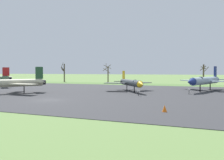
% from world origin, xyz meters
% --- Properties ---
extents(ground_plane, '(600.00, 600.00, 0.00)m').
position_xyz_m(ground_plane, '(0.00, 0.00, 0.00)').
color(ground_plane, '#607F42').
extents(asphalt_apron, '(100.44, 50.68, 0.05)m').
position_xyz_m(asphalt_apron, '(0.00, 15.20, 0.03)').
color(asphalt_apron, '#333335').
rests_on(asphalt_apron, ground).
extents(grass_verge_strip, '(160.44, 12.00, 0.06)m').
position_xyz_m(grass_verge_strip, '(0.00, 46.54, 0.03)').
color(grass_verge_strip, '#517337').
rests_on(grass_verge_strip, ground).
extents(jet_fighter_front_left, '(10.50, 12.52, 4.49)m').
position_xyz_m(jet_fighter_front_left, '(7.45, 18.23, 1.96)').
color(jet_fighter_front_left, '#33383D').
rests_on(jet_fighter_front_left, ground).
extents(info_placard_front_left, '(0.62, 0.25, 1.04)m').
position_xyz_m(info_placard_front_left, '(11.07, 10.81, 0.67)').
color(info_placard_front_left, black).
rests_on(info_placard_front_left, ground).
extents(jet_fighter_front_right, '(13.15, 16.72, 5.59)m').
position_xyz_m(jet_fighter_front_right, '(22.12, 25.24, 2.36)').
color(jet_fighter_front_right, '#8EA3B2').
rests_on(jet_fighter_front_right, ground).
extents(info_placard_front_right, '(0.56, 0.31, 1.02)m').
position_xyz_m(info_placard_front_right, '(19.29, 17.08, 0.64)').
color(info_placard_front_right, black).
rests_on(info_placard_front_right, ground).
extents(jet_fighter_rear_left, '(11.87, 13.79, 5.31)m').
position_xyz_m(jet_fighter_rear_left, '(-13.35, 4.76, 2.15)').
color(jet_fighter_rear_left, '#B7B293').
rests_on(jet_fighter_rear_left, ground).
extents(bare_tree_far_left, '(2.11, 2.00, 8.12)m').
position_xyz_m(bare_tree_far_left, '(-32.13, 53.35, 4.20)').
color(bare_tree_far_left, '#42382D').
rests_on(bare_tree_far_left, ground).
extents(bare_tree_left_of_center, '(3.79, 3.81, 7.50)m').
position_xyz_m(bare_tree_left_of_center, '(-11.93, 52.39, 3.87)').
color(bare_tree_left_of_center, brown).
rests_on(bare_tree_left_of_center, ground).
extents(bare_tree_center, '(2.86, 2.62, 6.71)m').
position_xyz_m(bare_tree_center, '(22.10, 54.89, 3.70)').
color(bare_tree_center, brown).
rests_on(bare_tree_center, ground).
extents(traffic_cone, '(0.55, 0.55, 0.78)m').
position_xyz_m(traffic_cone, '(17.83, -3.96, 0.39)').
color(traffic_cone, orange).
rests_on(traffic_cone, ground).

